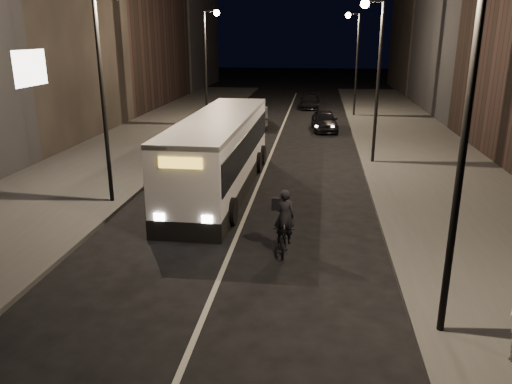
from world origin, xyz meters
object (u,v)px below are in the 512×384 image
(streetlight_left_near, at_px, (107,70))
(streetlight_left_far, at_px, (209,53))
(streetlight_right_near, at_px, (455,102))
(streetlight_right_mid, at_px, (374,61))
(car_mid, at_px, (257,117))
(cyclist_on_bicycle, at_px, (284,231))
(car_far, at_px, (310,101))
(city_bus, at_px, (220,150))
(streetlight_right_far, at_px, (354,51))
(car_near, at_px, (324,121))

(streetlight_left_near, xyz_separation_m, streetlight_left_far, (0.00, 18.00, 0.00))
(streetlight_right_near, height_order, streetlight_right_mid, same)
(streetlight_right_mid, xyz_separation_m, car_mid, (-7.25, 10.40, -4.59))
(streetlight_right_near, relative_size, streetlight_left_near, 1.00)
(streetlight_left_far, bearing_deg, car_mid, 6.62)
(streetlight_left_near, relative_size, car_mid, 1.73)
(streetlight_right_mid, height_order, cyclist_on_bicycle, streetlight_right_mid)
(car_far, bearing_deg, streetlight_right_mid, -79.94)
(city_bus, distance_m, car_far, 26.51)
(streetlight_right_near, bearing_deg, streetlight_right_mid, 90.00)
(streetlight_right_far, bearing_deg, car_near, -109.03)
(streetlight_left_far, height_order, cyclist_on_bicycle, streetlight_left_far)
(car_near, distance_m, car_far, 11.44)
(streetlight_right_near, height_order, car_near, streetlight_right_near)
(city_bus, distance_m, car_mid, 15.80)
(streetlight_right_far, xyz_separation_m, cyclist_on_bicycle, (-3.64, -27.79, -4.65))
(streetlight_left_far, height_order, car_mid, streetlight_left_far)
(streetlight_right_near, distance_m, streetlight_left_far, 28.10)
(car_far, bearing_deg, streetlight_left_far, -122.78)
(city_bus, relative_size, car_mid, 2.61)
(cyclist_on_bicycle, distance_m, car_mid, 22.48)
(streetlight_right_near, relative_size, cyclist_on_bicycle, 3.81)
(streetlight_right_mid, bearing_deg, city_bus, -142.25)
(streetlight_right_far, height_order, car_far, streetlight_right_far)
(streetlight_left_near, bearing_deg, streetlight_right_near, -36.88)
(cyclist_on_bicycle, bearing_deg, streetlight_right_mid, 70.62)
(streetlight_right_near, xyz_separation_m, streetlight_left_near, (-10.66, 8.00, 0.00))
(streetlight_right_mid, height_order, car_far, streetlight_right_mid)
(streetlight_right_far, relative_size, streetlight_left_near, 1.00)
(car_far, bearing_deg, streetlight_right_near, -84.03)
(city_bus, bearing_deg, streetlight_left_far, 104.32)
(car_mid, bearing_deg, streetlight_left_far, -0.10)
(car_mid, distance_m, car_far, 11.15)
(streetlight_right_near, xyz_separation_m, car_mid, (-7.25, 26.40, -4.59))
(streetlight_right_far, distance_m, streetlight_left_near, 26.26)
(streetlight_right_mid, distance_m, car_mid, 13.48)
(streetlight_left_near, xyz_separation_m, cyclist_on_bicycle, (7.03, -3.79, -4.65))
(streetlight_right_mid, bearing_deg, streetlight_left_far, 136.84)
(streetlight_right_far, bearing_deg, car_far, 125.61)
(cyclist_on_bicycle, bearing_deg, car_mid, 97.03)
(city_bus, bearing_deg, streetlight_left_near, -144.13)
(city_bus, xyz_separation_m, car_mid, (-0.32, 15.76, -1.02))
(streetlight_right_far, height_order, car_mid, streetlight_right_far)
(streetlight_right_mid, bearing_deg, cyclist_on_bicycle, -107.15)
(streetlight_right_far, relative_size, city_bus, 0.66)
(city_bus, xyz_separation_m, cyclist_on_bicycle, (3.29, -6.42, -1.08))
(streetlight_left_near, relative_size, city_bus, 0.66)
(streetlight_right_mid, xyz_separation_m, city_bus, (-6.93, -5.37, -3.57))
(streetlight_right_near, relative_size, city_bus, 0.66)
(streetlight_right_near, distance_m, streetlight_right_far, 32.00)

